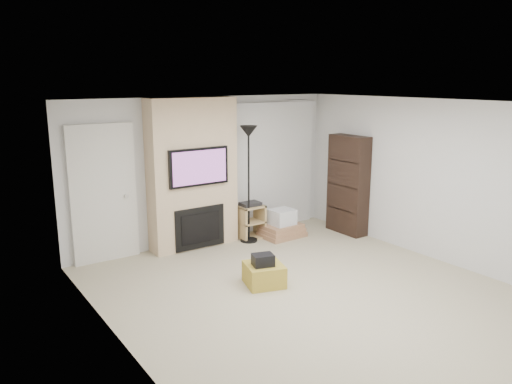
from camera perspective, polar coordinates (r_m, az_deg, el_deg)
floor at (r=6.85m, az=5.80°, el=-11.29°), size 5.00×5.50×0.00m
ceiling at (r=6.26m, az=6.32°, el=10.08°), size 5.00×5.50×0.00m
wall_back at (r=8.67m, az=-5.81°, el=2.53°), size 5.00×0.00×2.50m
wall_left at (r=5.23m, az=-15.38°, el=-4.80°), size 0.00×5.50×2.50m
wall_right at (r=8.25m, az=19.39°, el=1.33°), size 0.00×5.50×2.50m
hvac_vent at (r=7.13m, az=4.55°, el=10.42°), size 0.35×0.18×0.01m
ottoman at (r=6.98m, az=0.93°, el=-9.40°), size 0.62×0.62×0.30m
black_bag at (r=6.86m, az=0.80°, el=-7.77°), size 0.33×0.29×0.16m
fireplace_wall at (r=8.33m, az=-7.22°, el=1.97°), size 1.50×0.47×2.50m
entry_door at (r=7.99m, az=-17.03°, el=-0.30°), size 1.02×0.11×2.14m
vertical_blinds at (r=9.36m, az=1.88°, el=3.50°), size 1.98×0.10×2.37m
floor_lamp at (r=8.45m, az=-0.85°, el=4.68°), size 0.30×0.30×2.02m
av_stand at (r=8.88m, az=-0.65°, el=-3.15°), size 0.45×0.38×0.66m
box_stack at (r=9.02m, az=2.98°, el=-3.93°), size 0.78×0.60×0.50m
bookshelf at (r=9.25m, az=10.48°, el=0.82°), size 0.30×0.80×1.80m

